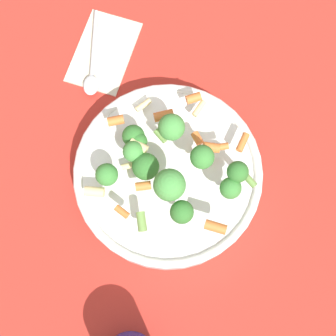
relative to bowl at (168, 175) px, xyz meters
name	(u,v)px	position (x,y,z in m)	size (l,w,h in m)	color
ground_plane	(168,179)	(0.00, 0.00, -0.03)	(3.00, 3.00, 0.00)	#B72D23
bowl	(168,175)	(0.00, 0.00, 0.00)	(0.29, 0.29, 0.05)	white
pasta_salad	(167,164)	(0.00, 0.00, 0.07)	(0.25, 0.24, 0.09)	#8CB766
napkin	(104,52)	(0.02, 0.25, -0.02)	(0.17, 0.17, 0.01)	beige
spoon	(92,68)	(-0.01, 0.23, -0.02)	(0.10, 0.14, 0.01)	silver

